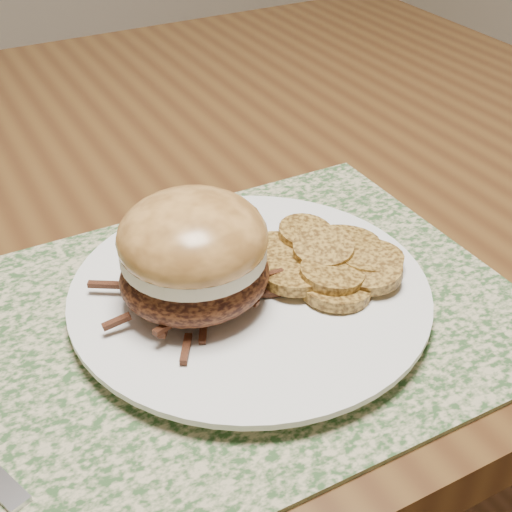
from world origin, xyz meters
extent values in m
cube|color=#583819|center=(0.00, 0.00, 0.73)|extent=(1.50, 0.90, 0.04)
cylinder|color=#583819|center=(0.69, 0.39, 0.35)|extent=(0.06, 0.06, 0.71)
cube|color=#31512A|center=(0.09, -0.26, 0.75)|extent=(0.45, 0.33, 0.00)
cylinder|color=white|center=(0.12, -0.25, 0.76)|extent=(0.26, 0.26, 0.02)
ellipsoid|color=black|center=(0.08, -0.24, 0.79)|extent=(0.13, 0.13, 0.04)
cylinder|color=beige|center=(0.08, -0.24, 0.81)|extent=(0.12, 0.12, 0.01)
ellipsoid|color=#B97E3D|center=(0.08, -0.24, 0.83)|extent=(0.13, 0.13, 0.06)
cylinder|color=olive|center=(0.16, -0.23, 0.77)|extent=(0.07, 0.07, 0.01)
cylinder|color=olive|center=(0.19, -0.22, 0.78)|extent=(0.06, 0.06, 0.02)
cylinder|color=olive|center=(0.21, -0.24, 0.77)|extent=(0.08, 0.08, 0.02)
cylinder|color=olive|center=(0.15, -0.26, 0.78)|extent=(0.07, 0.07, 0.02)
cylinder|color=olive|center=(0.18, -0.25, 0.79)|extent=(0.06, 0.06, 0.02)
cylinder|color=olive|center=(0.21, -0.27, 0.78)|extent=(0.07, 0.07, 0.02)
cylinder|color=olive|center=(0.17, -0.29, 0.77)|extent=(0.07, 0.07, 0.02)
cylinder|color=olive|center=(0.20, -0.29, 0.78)|extent=(0.06, 0.06, 0.02)
cylinder|color=olive|center=(0.17, -0.28, 0.78)|extent=(0.07, 0.07, 0.02)
camera|label=1|loc=(-0.08, -0.63, 1.10)|focal=50.00mm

